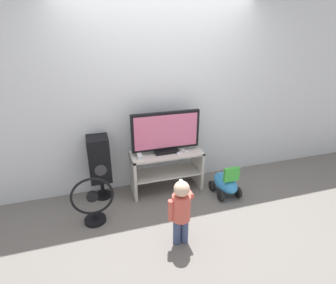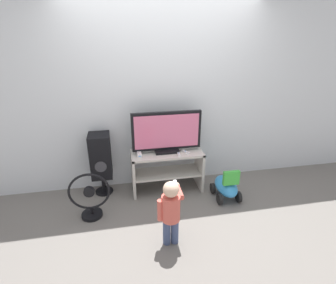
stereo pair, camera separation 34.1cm
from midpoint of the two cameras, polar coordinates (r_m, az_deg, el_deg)
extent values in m
plane|color=slate|center=(3.67, 3.08, -11.80)|extent=(16.00, 16.00, 0.00)
cube|color=silver|center=(3.58, 1.66, 10.16)|extent=(10.00, 0.06, 2.60)
cube|color=beige|center=(3.56, 2.50, -2.50)|extent=(0.98, 0.40, 0.03)
cube|color=beige|center=(3.70, 2.42, -6.74)|extent=(0.94, 0.36, 0.02)
cube|color=beige|center=(3.62, -4.90, -7.02)|extent=(0.04, 0.40, 0.58)
cube|color=beige|center=(3.81, 9.36, -5.63)|extent=(0.04, 0.40, 0.58)
cube|color=black|center=(3.56, 2.43, -1.85)|extent=(0.32, 0.20, 0.04)
cube|color=black|center=(3.45, 2.51, 2.38)|extent=(0.93, 0.05, 0.52)
cube|color=#D8668C|center=(3.43, 2.62, 2.22)|extent=(0.86, 0.01, 0.45)
cube|color=white|center=(3.47, -3.53, -2.52)|extent=(0.05, 0.19, 0.05)
cube|color=#3F8CE5|center=(3.38, -3.31, -3.20)|extent=(0.03, 0.00, 0.01)
cube|color=white|center=(3.55, 6.56, -2.20)|extent=(0.09, 0.13, 0.02)
cylinder|color=#337FD8|center=(3.55, 6.57, -2.01)|extent=(0.01, 0.01, 0.00)
cube|color=white|center=(3.49, 5.15, -2.64)|extent=(0.05, 0.13, 0.02)
cylinder|color=#337FD8|center=(3.48, 5.16, -2.45)|extent=(0.01, 0.01, 0.00)
cylinder|color=#3F4C72|center=(2.89, 3.28, -18.99)|extent=(0.08, 0.08, 0.31)
cylinder|color=#3F4C72|center=(2.91, 5.01, -18.74)|extent=(0.08, 0.08, 0.31)
cylinder|color=#D1594C|center=(2.72, 4.33, -14.25)|extent=(0.19, 0.19, 0.28)
sphere|color=beige|center=(2.59, 4.47, -10.37)|extent=(0.16, 0.16, 0.16)
cylinder|color=#D1594C|center=(2.70, 2.00, -14.74)|extent=(0.06, 0.06, 0.23)
cylinder|color=#D1594C|center=(2.78, 5.99, -10.78)|extent=(0.06, 0.23, 0.06)
sphere|color=beige|center=(2.87, 5.33, -9.52)|extent=(0.07, 0.07, 0.07)
cube|color=white|center=(2.90, 5.11, -9.11)|extent=(0.03, 0.13, 0.02)
cylinder|color=black|center=(3.82, -11.17, -10.52)|extent=(0.24, 0.24, 0.02)
cylinder|color=black|center=(3.76, -11.32, -8.94)|extent=(0.05, 0.05, 0.27)
cube|color=black|center=(3.55, -11.85, -2.97)|extent=(0.27, 0.30, 0.60)
cylinder|color=#38383D|center=(3.46, -11.73, -5.40)|extent=(0.15, 0.01, 0.15)
cylinder|color=black|center=(3.41, -13.36, -15.19)|extent=(0.25, 0.25, 0.04)
cylinder|color=black|center=(3.37, -13.45, -14.38)|extent=(0.04, 0.04, 0.08)
torus|color=black|center=(3.22, -13.89, -10.55)|extent=(0.49, 0.03, 0.49)
cylinder|color=black|center=(3.22, -13.89, -10.55)|extent=(0.13, 0.05, 0.13)
ellipsoid|color=#338CD1|center=(3.68, 15.15, -9.28)|extent=(0.26, 0.47, 0.21)
cube|color=green|center=(3.48, 16.38, -7.59)|extent=(0.21, 0.05, 0.19)
cylinder|color=black|center=(3.78, 12.32, -9.90)|extent=(0.04, 0.15, 0.15)
cylinder|color=black|center=(3.88, 15.97, -9.35)|extent=(0.04, 0.15, 0.15)
cylinder|color=black|center=(3.59, 13.91, -12.04)|extent=(0.04, 0.15, 0.15)
cylinder|color=black|center=(3.69, 17.72, -11.38)|extent=(0.04, 0.15, 0.15)
camera|label=1|loc=(0.17, -87.14, 1.20)|focal=28.00mm
camera|label=2|loc=(0.17, 92.86, -1.20)|focal=28.00mm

